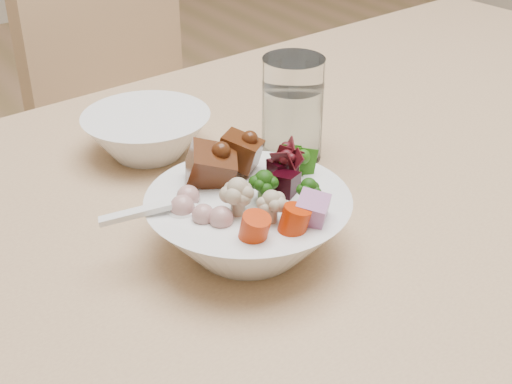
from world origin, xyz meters
TOP-DOWN VIEW (x-y plane):
  - dining_table at (-0.15, -0.14)m, footprint 1.54×0.96m
  - chair_far at (-0.13, 0.47)m, footprint 0.55×0.55m
  - food_bowl at (-0.36, -0.22)m, footprint 0.21×0.21m
  - soup_spoon at (-0.44, -0.20)m, footprint 0.10×0.05m
  - water_glass at (-0.20, -0.08)m, footprint 0.08×0.08m
  - side_bowl at (-0.35, 0.03)m, footprint 0.16×0.16m

SIDE VIEW (x-z plane):
  - chair_far at x=-0.13m, z-range 0.06..0.98m
  - dining_table at x=-0.15m, z-range 0.27..0.96m
  - side_bowl at x=-0.35m, z-range 0.69..0.74m
  - food_bowl at x=-0.36m, z-range 0.67..0.78m
  - water_glass at x=-0.20m, z-range 0.68..0.81m
  - soup_spoon at x=-0.44m, z-range 0.74..0.76m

